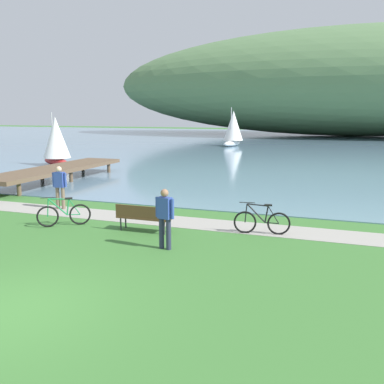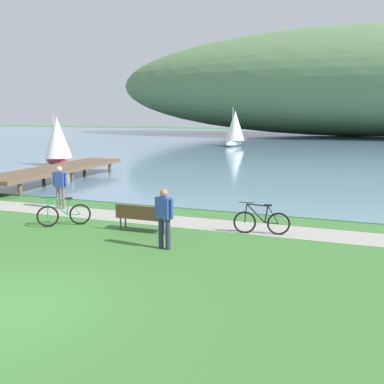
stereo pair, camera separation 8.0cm
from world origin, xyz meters
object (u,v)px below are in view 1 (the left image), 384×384
at_px(bicycle_leaning_near_bench, 262,222).
at_px(bicycle_beside_path, 64,214).
at_px(sailboat_mid_bay, 56,141).
at_px(sailboat_nearest_to_shore, 233,128).
at_px(person_on_the_grass, 165,215).
at_px(park_bench_near_camera, 143,216).
at_px(person_at_shoreline, 60,185).

relative_size(bicycle_leaning_near_bench, bicycle_beside_path, 1.21).
xyz_separation_m(bicycle_beside_path, sailboat_mid_bay, (-10.55, 13.71, 1.42)).
distance_m(bicycle_leaning_near_bench, bicycle_beside_path, 6.59).
relative_size(bicycle_beside_path, sailboat_nearest_to_shore, 0.33).
bearing_deg(person_on_the_grass, sailboat_mid_bay, 134.79).
bearing_deg(sailboat_nearest_to_shore, park_bench_near_camera, -80.42).
bearing_deg(sailboat_mid_bay, bicycle_leaning_near_bench, -36.21).
relative_size(sailboat_nearest_to_shore, sailboat_mid_bay, 1.15).
height_order(bicycle_leaning_near_bench, sailboat_nearest_to_shore, sailboat_nearest_to_shore).
distance_m(bicycle_beside_path, person_on_the_grass, 4.38).
bearing_deg(bicycle_beside_path, park_bench_near_camera, 4.72).
height_order(person_at_shoreline, person_on_the_grass, same).
distance_m(bicycle_leaning_near_bench, person_on_the_grass, 3.35).
xyz_separation_m(person_on_the_grass, sailboat_mid_bay, (-14.74, 14.84, 0.84)).
height_order(bicycle_leaning_near_bench, person_at_shoreline, person_at_shoreline).
bearing_deg(sailboat_mid_bay, sailboat_nearest_to_shore, 71.40).
relative_size(bicycle_beside_path, sailboat_mid_bay, 0.38).
bearing_deg(bicycle_leaning_near_bench, sailboat_nearest_to_shore, 105.58).
relative_size(park_bench_near_camera, person_at_shoreline, 1.05).
bearing_deg(bicycle_beside_path, bicycle_leaning_near_bench, 10.93).
bearing_deg(sailboat_mid_bay, park_bench_near_camera, -45.17).
relative_size(person_on_the_grass, sailboat_nearest_to_shore, 0.39).
relative_size(park_bench_near_camera, bicycle_leaning_near_bench, 1.03).
distance_m(park_bench_near_camera, sailboat_nearest_to_shore, 36.01).
relative_size(person_at_shoreline, sailboat_mid_bay, 0.45).
bearing_deg(park_bench_near_camera, person_at_shoreline, 157.45).
height_order(bicycle_beside_path, person_on_the_grass, person_on_the_grass).
distance_m(bicycle_beside_path, sailboat_nearest_to_shore, 35.89).
bearing_deg(person_at_shoreline, bicycle_beside_path, -51.26).
relative_size(park_bench_near_camera, sailboat_mid_bay, 0.48).
height_order(park_bench_near_camera, sailboat_mid_bay, sailboat_mid_bay).
distance_m(bicycle_leaning_near_bench, sailboat_nearest_to_shore, 35.82).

